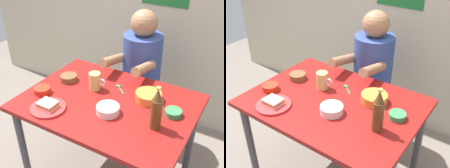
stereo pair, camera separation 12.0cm
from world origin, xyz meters
The scene contains 13 objects.
dining_table centered at (0.00, 0.00, 0.65)m, with size 1.10×0.80×0.74m.
stool centered at (-0.06, 0.63, 0.35)m, with size 0.34×0.34×0.45m.
person_seated centered at (-0.06, 0.62, 0.77)m, with size 0.33×0.56×0.72m.
plate_orange centered at (-0.27, -0.26, 0.75)m, with size 0.22×0.22×0.01m, color red.
sandwich centered at (-0.27, -0.26, 0.77)m, with size 0.11×0.09×0.04m.
beer_mug centered at (-0.15, 0.08, 0.80)m, with size 0.13×0.08×0.12m.
beer_bottle centered at (0.36, -0.09, 0.86)m, with size 0.06×0.06×0.26m.
rice_bowl_white centered at (0.07, -0.11, 0.77)m, with size 0.14×0.14×0.05m.
condiment_bowl_brown centered at (-0.38, 0.08, 0.76)m, with size 0.12×0.12×0.04m.
soup_bowl_orange centered at (0.22, 0.14, 0.77)m, with size 0.17×0.17×0.05m.
dip_bowl_green centered at (0.41, 0.07, 0.76)m, with size 0.10×0.10×0.03m.
sauce_bowl_chili centered at (-0.43, -0.14, 0.76)m, with size 0.11×0.11×0.04m.
spoon centered at (-0.01, 0.17, 0.75)m, with size 0.10×0.09×0.01m.
Camera 1 is at (0.76, -1.24, 1.73)m, focal length 43.83 mm.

